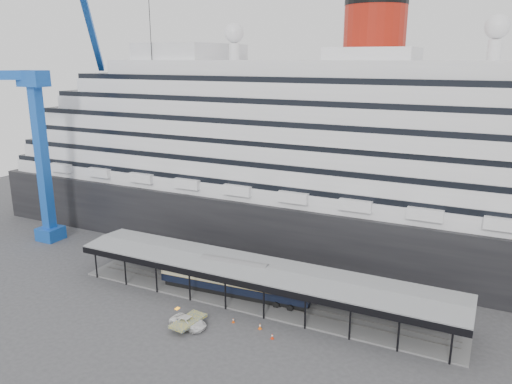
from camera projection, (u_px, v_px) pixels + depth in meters
ground at (241, 317)px, 66.29m from camera, size 200.00×200.00×0.00m
cruise_ship at (324, 144)px, 89.24m from camera, size 130.00×30.00×43.90m
platform_canopy at (258, 285)px, 70.01m from camera, size 56.00×9.18×5.30m
crane_blue at (46, 135)px, 89.50m from camera, size 22.63×19.19×47.60m
port_truck at (188, 322)px, 63.52m from camera, size 5.17×2.82×1.38m
pullman_carriage at (234, 278)px, 71.50m from camera, size 22.96×4.38×22.40m
traffic_cone_left at (233, 320)px, 64.69m from camera, size 0.36×0.36×0.69m
traffic_cone_mid at (260, 326)px, 63.15m from camera, size 0.54×0.54×0.82m
traffic_cone_right at (272, 336)px, 60.95m from camera, size 0.47×0.47×0.75m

